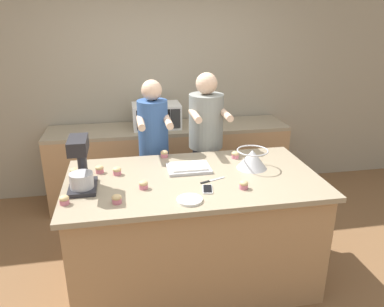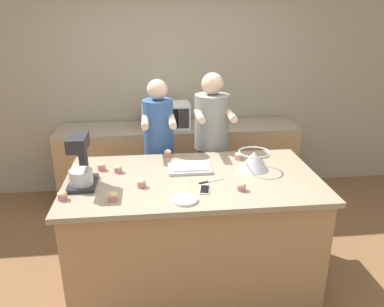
% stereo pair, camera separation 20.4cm
% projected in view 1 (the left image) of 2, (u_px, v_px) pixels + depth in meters
% --- Properties ---
extents(ground_plane, '(16.00, 16.00, 0.00)m').
position_uv_depth(ground_plane, '(193.00, 276.00, 3.29)').
color(ground_plane, brown).
extents(back_wall, '(10.00, 0.06, 2.70)m').
position_uv_depth(back_wall, '(164.00, 85.00, 4.56)').
color(back_wall, gray).
rests_on(back_wall, ground_plane).
extents(island_counter, '(1.99, 1.09, 0.95)m').
position_uv_depth(island_counter, '(193.00, 229.00, 3.13)').
color(island_counter, '#A87F56').
rests_on(island_counter, ground_plane).
extents(back_counter, '(2.80, 0.60, 0.92)m').
position_uv_depth(back_counter, '(170.00, 163.00, 4.56)').
color(back_counter, '#A87F56').
rests_on(back_counter, ground_plane).
extents(person_left, '(0.31, 0.48, 1.60)m').
position_uv_depth(person_left, '(154.00, 157.00, 3.64)').
color(person_left, brown).
rests_on(person_left, ground_plane).
extents(person_right, '(0.35, 0.51, 1.66)m').
position_uv_depth(person_right, '(206.00, 152.00, 3.72)').
color(person_right, '#33384C').
rests_on(person_right, ground_plane).
extents(stand_mixer, '(0.20, 0.30, 0.40)m').
position_uv_depth(stand_mixer, '(81.00, 167.00, 2.70)').
color(stand_mixer, '#232328').
rests_on(stand_mixer, island_counter).
extents(mixing_bowl, '(0.26, 0.26, 0.16)m').
position_uv_depth(mixing_bowl, '(252.00, 158.00, 3.11)').
color(mixing_bowl, '#BCBCC1').
rests_on(mixing_bowl, island_counter).
extents(baking_tray, '(0.35, 0.25, 0.04)m').
position_uv_depth(baking_tray, '(189.00, 168.00, 3.09)').
color(baking_tray, '#BCBCC1').
rests_on(baking_tray, island_counter).
extents(microwave_oven, '(0.55, 0.35, 0.28)m').
position_uv_depth(microwave_oven, '(157.00, 116.00, 4.32)').
color(microwave_oven, silver).
rests_on(microwave_oven, back_counter).
extents(cell_phone, '(0.10, 0.15, 0.01)m').
position_uv_depth(cell_phone, '(208.00, 189.00, 2.74)').
color(cell_phone, silver).
rests_on(cell_phone, island_counter).
extents(small_plate, '(0.18, 0.18, 0.02)m').
position_uv_depth(small_plate, '(190.00, 200.00, 2.58)').
color(small_plate, white).
rests_on(small_plate, island_counter).
extents(knife, '(0.21, 0.09, 0.01)m').
position_uv_depth(knife, '(211.00, 181.00, 2.89)').
color(knife, '#BCBCC1').
rests_on(knife, island_counter).
extents(cupcake_0, '(0.07, 0.07, 0.06)m').
position_uv_depth(cupcake_0, '(244.00, 185.00, 2.76)').
color(cupcake_0, '#D17084').
rests_on(cupcake_0, island_counter).
extents(cupcake_1, '(0.07, 0.07, 0.06)m').
position_uv_depth(cupcake_1, '(74.00, 172.00, 2.98)').
color(cupcake_1, '#D17084').
rests_on(cupcake_1, island_counter).
extents(cupcake_2, '(0.07, 0.07, 0.06)m').
position_uv_depth(cupcake_2, '(117.00, 199.00, 2.54)').
color(cupcake_2, '#D17084').
rests_on(cupcake_2, island_counter).
extents(cupcake_3, '(0.07, 0.07, 0.06)m').
position_uv_depth(cupcake_3, '(117.00, 171.00, 2.99)').
color(cupcake_3, '#D17084').
rests_on(cupcake_3, island_counter).
extents(cupcake_4, '(0.07, 0.07, 0.06)m').
position_uv_depth(cupcake_4, '(99.00, 169.00, 3.03)').
color(cupcake_4, '#D17084').
rests_on(cupcake_4, island_counter).
extents(cupcake_5, '(0.07, 0.07, 0.06)m').
position_uv_depth(cupcake_5, '(143.00, 185.00, 2.76)').
color(cupcake_5, '#D17084').
rests_on(cupcake_5, island_counter).
extents(cupcake_6, '(0.07, 0.07, 0.06)m').
position_uv_depth(cupcake_6, '(235.00, 155.00, 3.34)').
color(cupcake_6, '#D17084').
rests_on(cupcake_6, island_counter).
extents(cupcake_7, '(0.07, 0.07, 0.06)m').
position_uv_depth(cupcake_7, '(164.00, 154.00, 3.36)').
color(cupcake_7, '#D17084').
rests_on(cupcake_7, island_counter).
extents(cupcake_8, '(0.07, 0.07, 0.06)m').
position_uv_depth(cupcake_8, '(64.00, 200.00, 2.53)').
color(cupcake_8, '#D17084').
rests_on(cupcake_8, island_counter).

